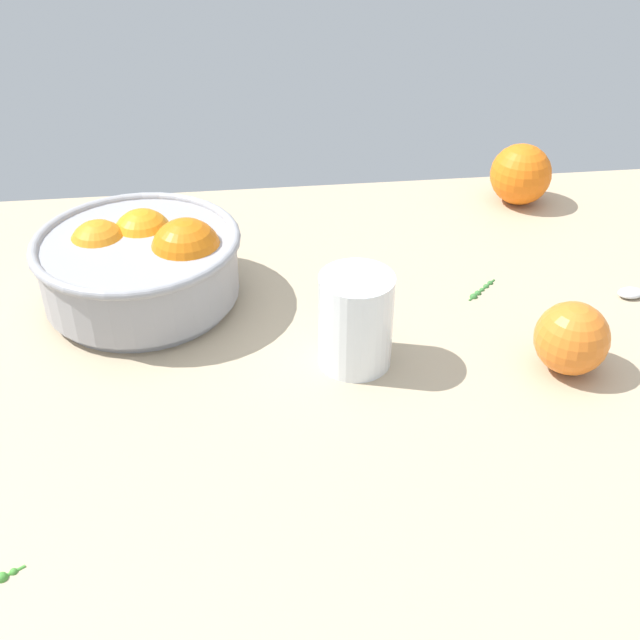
% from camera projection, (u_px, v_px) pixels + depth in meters
% --- Properties ---
extents(ground_plane, '(1.33, 0.83, 0.03)m').
position_uv_depth(ground_plane, '(304.00, 361.00, 0.87)').
color(ground_plane, tan).
extents(fruit_bowl, '(0.24, 0.24, 0.11)m').
position_uv_depth(fruit_bowl, '(141.00, 264.00, 0.91)').
color(fruit_bowl, '#99999E').
rests_on(fruit_bowl, ground_plane).
extents(juice_glass, '(0.08, 0.08, 0.10)m').
position_uv_depth(juice_glass, '(356.00, 326.00, 0.82)').
color(juice_glass, white).
rests_on(juice_glass, ground_plane).
extents(loose_orange_1, '(0.08, 0.08, 0.08)m').
position_uv_depth(loose_orange_1, '(572.00, 338.00, 0.81)').
color(loose_orange_1, orange).
rests_on(loose_orange_1, ground_plane).
extents(loose_orange_2, '(0.09, 0.09, 0.09)m').
position_uv_depth(loose_orange_2, '(521.00, 174.00, 1.13)').
color(loose_orange_2, orange).
rests_on(loose_orange_2, ground_plane).
extents(herb_sprig_0, '(0.05, 0.04, 0.01)m').
position_uv_depth(herb_sprig_0, '(480.00, 290.00, 0.95)').
color(herb_sprig_0, '#367433').
rests_on(herb_sprig_0, ground_plane).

